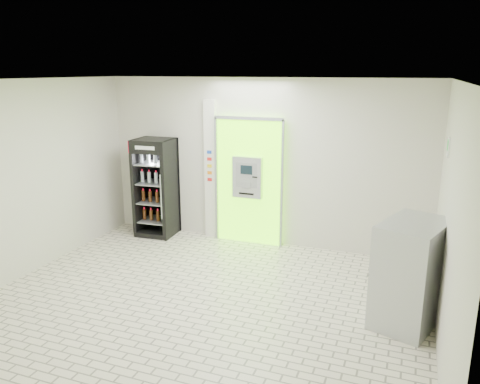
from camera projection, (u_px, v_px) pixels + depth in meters
The scene contains 7 objects.
ground at pixel (205, 300), 6.55m from camera, with size 6.00×6.00×0.00m, color beige.
room_shell at pixel (202, 172), 6.08m from camera, with size 6.00×6.00×6.00m.
atm_assembly at pixel (249, 180), 8.51m from camera, with size 1.30×0.24×2.33m.
pillar at pixel (211, 170), 8.77m from camera, with size 0.22×0.11×2.60m.
beverage_cooler at pixel (156, 189), 8.98m from camera, with size 0.74×0.69×1.87m.
steel_cabinet at pixel (411, 273), 5.82m from camera, with size 0.98×1.17×1.34m.
exit_sign at pixel (448, 147), 6.27m from camera, with size 0.02×0.22×0.26m.
Camera 1 is at (2.55, -5.40, 3.13)m, focal length 35.00 mm.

